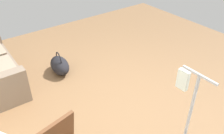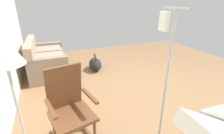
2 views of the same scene
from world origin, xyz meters
TOP-DOWN VIEW (x-y plane):
  - ground_plane at (0.00, 0.00)m, footprint 7.04×7.04m
  - duffel_bag at (1.45, 0.59)m, footprint 0.60×0.39m

SIDE VIEW (x-z plane):
  - ground_plane at x=0.00m, z-range 0.00..0.00m
  - duffel_bag at x=1.45m, z-range -0.06..0.37m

